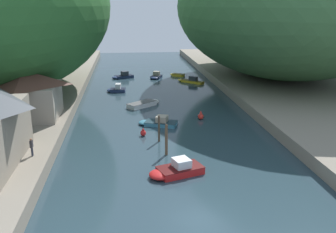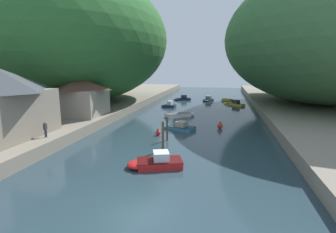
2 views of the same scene
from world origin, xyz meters
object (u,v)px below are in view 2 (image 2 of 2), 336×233
(boat_cabin_cruiser, at_px, (234,103))
(channel_buoy_near, at_px, (158,133))
(boat_small_dinghy, at_px, (154,162))
(boathouse_shed, at_px, (78,96))
(boat_white_cruiser, at_px, (168,105))
(boat_red_skiff, at_px, (178,127))
(boat_open_rowboat, at_px, (226,100))
(channel_buoy_far, at_px, (220,125))
(boat_moored_right, at_px, (208,100))
(boat_far_upstream, at_px, (181,115))
(person_on_quay, at_px, (45,128))
(boat_far_right_bank, at_px, (182,99))

(boat_cabin_cruiser, bearing_deg, channel_buoy_near, -155.99)
(channel_buoy_near, bearing_deg, boat_small_dinghy, -77.75)
(boathouse_shed, relative_size, boat_white_cruiser, 2.42)
(boat_red_skiff, relative_size, boat_cabin_cruiser, 1.05)
(boat_open_rowboat, xyz_separation_m, channel_buoy_far, (-1.07, -30.57, 0.17))
(boat_moored_right, distance_m, boat_small_dinghy, 44.93)
(boathouse_shed, xyz_separation_m, boat_small_dinghy, (15.95, -14.81, -3.96))
(boat_cabin_cruiser, distance_m, boat_white_cruiser, 15.37)
(boat_far_upstream, distance_m, boat_small_dinghy, 23.81)
(boat_moored_right, distance_m, boat_white_cruiser, 13.71)
(boat_cabin_cruiser, height_order, boat_small_dinghy, boat_small_dinghy)
(boat_open_rowboat, distance_m, boat_far_upstream, 24.28)
(channel_buoy_far, bearing_deg, boathouse_shed, -176.43)
(boat_small_dinghy, bearing_deg, boathouse_shed, 28.30)
(boathouse_shed, distance_m, boat_white_cruiser, 21.78)
(person_on_quay, bearing_deg, boat_small_dinghy, -97.03)
(boat_white_cruiser, bearing_deg, person_on_quay, 171.82)
(boat_open_rowboat, relative_size, boat_moored_right, 0.83)
(channel_buoy_far, bearing_deg, channel_buoy_near, -144.69)
(boat_far_upstream, height_order, channel_buoy_near, channel_buoy_near)
(boat_moored_right, height_order, boat_far_upstream, boat_moored_right)
(boat_far_right_bank, relative_size, channel_buoy_far, 4.13)
(boat_open_rowboat, distance_m, boat_small_dinghy, 47.19)
(boat_small_dinghy, bearing_deg, boat_cabin_cruiser, -30.62)
(boathouse_shed, height_order, boat_open_rowboat, boathouse_shed)
(boat_far_right_bank, bearing_deg, boat_small_dinghy, 161.53)
(boat_cabin_cruiser, height_order, boat_far_upstream, boat_cabin_cruiser)
(boat_moored_right, height_order, channel_buoy_near, boat_moored_right)
(boathouse_shed, xyz_separation_m, boat_cabin_cruiser, (24.27, 25.01, -4.02))
(boat_open_rowboat, relative_size, channel_buoy_far, 2.74)
(boat_moored_right, xyz_separation_m, boat_far_upstream, (-3.40, -21.11, -0.07))
(boat_open_rowboat, bearing_deg, boat_cabin_cruiser, -131.23)
(boat_cabin_cruiser, xyz_separation_m, person_on_quay, (-21.04, -37.35, 1.99))
(boat_small_dinghy, height_order, person_on_quay, person_on_quay)
(boat_open_rowboat, height_order, boat_red_skiff, boat_red_skiff)
(boat_moored_right, distance_m, channel_buoy_far, 28.93)
(boat_small_dinghy, xyz_separation_m, channel_buoy_far, (5.57, 16.15, 0.01))
(boat_red_skiff, height_order, boat_far_upstream, boat_red_skiff)
(boat_far_upstream, distance_m, channel_buoy_far, 10.25)
(boat_open_rowboat, height_order, boat_moored_right, boat_moored_right)
(boat_red_skiff, xyz_separation_m, person_on_quay, (-12.42, -11.86, 2.00))
(boat_open_rowboat, xyz_separation_m, person_on_quay, (-19.36, -44.25, 2.09))
(channel_buoy_near, bearing_deg, channel_buoy_far, 35.31)
(boathouse_shed, relative_size, boat_moored_right, 2.09)
(boat_moored_right, height_order, boat_small_dinghy, boat_small_dinghy)
(boat_red_skiff, bearing_deg, boat_cabin_cruiser, 0.69)
(boat_far_right_bank, bearing_deg, boat_red_skiff, 163.59)
(boat_far_right_bank, relative_size, boat_white_cruiser, 1.45)
(boat_moored_right, relative_size, channel_buoy_near, 3.83)
(boat_open_rowboat, height_order, boat_far_right_bank, boat_far_right_bank)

